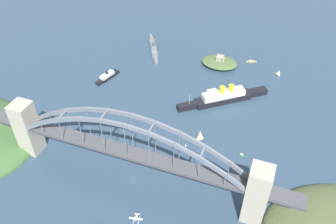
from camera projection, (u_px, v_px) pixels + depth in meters
ground_plane at (133, 179)px, 280.38m from camera, size 1400.00×1400.00×0.00m
harbor_arch_bridge at (131, 155)px, 262.25m from camera, size 251.72×15.58×64.80m
ocean_liner at (224, 97)px, 353.85m from camera, size 80.73×66.73×18.51m
naval_cruiser at (153, 48)px, 434.36m from camera, size 35.84×62.25×17.65m
harbor_ferry_steamer at (107, 76)px, 387.03m from camera, size 14.06×32.71×8.62m
fort_island_mid_harbor at (220, 62)px, 407.05m from camera, size 41.34×31.67×12.54m
seaplane_taxiing_near_bridge at (136, 219)px, 250.63m from camera, size 9.83×7.85×4.96m
small_boat_0 at (251, 61)px, 414.54m from camera, size 11.85×6.17×1.94m
small_boat_1 at (242, 155)px, 299.45m from camera, size 7.68×3.59×2.05m
small_boat_2 at (200, 135)px, 311.95m from camera, size 8.83×8.79×11.40m
small_boat_3 at (278, 73)px, 390.88m from camera, size 6.91×6.82×7.66m
small_boat_4 at (185, 147)px, 301.40m from camera, size 9.11×5.26×10.00m
channel_marker_buoy at (146, 162)px, 293.37m from camera, size 2.20×2.20×2.75m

